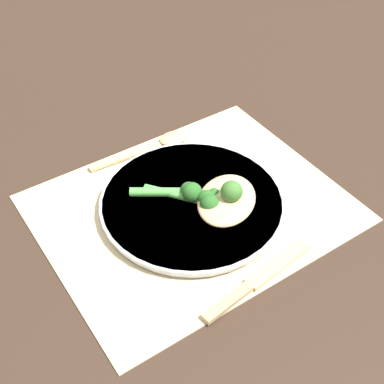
% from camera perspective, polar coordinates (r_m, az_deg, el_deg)
% --- Properties ---
extents(ground_plane, '(3.00, 3.00, 0.00)m').
position_cam_1_polar(ground_plane, '(0.77, 0.00, -1.79)').
color(ground_plane, '#332319').
extents(placemat, '(0.42, 0.34, 0.00)m').
position_cam_1_polar(placemat, '(0.76, 0.00, -1.69)').
color(placemat, '#C6B289').
rests_on(placemat, ground_plane).
extents(plate, '(0.26, 0.26, 0.01)m').
position_cam_1_polar(plate, '(0.76, 0.00, -1.14)').
color(plate, silver).
rests_on(plate, placemat).
extents(chicken_fillet, '(0.13, 0.13, 0.02)m').
position_cam_1_polar(chicken_fillet, '(0.74, 3.71, -0.84)').
color(chicken_fillet, tan).
rests_on(chicken_fillet, plate).
extents(pesto_dollop_primary, '(0.03, 0.03, 0.03)m').
position_cam_1_polar(pesto_dollop_primary, '(0.73, 4.24, 0.07)').
color(pesto_dollop_primary, '#3D702D').
rests_on(pesto_dollop_primary, chicken_fillet).
extents(broccoli_stalk_right, '(0.08, 0.10, 0.03)m').
position_cam_1_polar(broccoli_stalk_right, '(0.74, 1.19, -0.78)').
color(broccoli_stalk_right, '#51A847').
rests_on(broccoli_stalk_right, plate).
extents(broccoli_stalk_front, '(0.09, 0.08, 0.03)m').
position_cam_1_polar(broccoli_stalk_front, '(0.75, -0.88, 0.01)').
color(broccoli_stalk_front, '#51A847').
rests_on(broccoli_stalk_front, plate).
extents(knife, '(0.18, 0.04, 0.01)m').
position_cam_1_polar(knife, '(0.68, 6.92, -9.31)').
color(knife, tan).
rests_on(knife, placemat).
extents(spoon, '(0.17, 0.04, 0.01)m').
position_cam_1_polar(spoon, '(0.87, -3.15, 5.32)').
color(spoon, tan).
rests_on(spoon, placemat).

